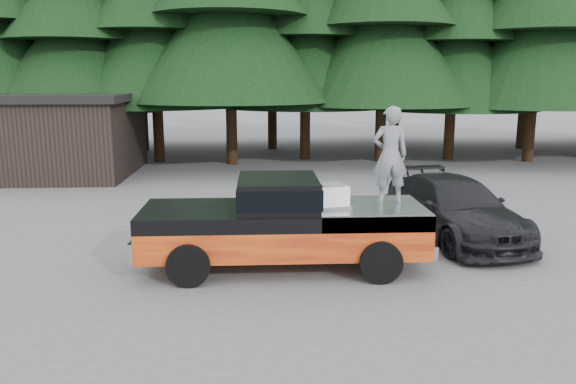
{
  "coord_description": "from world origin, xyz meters",
  "views": [
    {
      "loc": [
        0.25,
        -11.34,
        3.93
      ],
      "look_at": [
        0.84,
        0.0,
        1.6
      ],
      "focal_mm": 35.0,
      "sensor_mm": 36.0,
      "label": 1
    }
  ],
  "objects_px": {
    "air_compressor": "(331,197)",
    "utility_building": "(32,134)",
    "pickup_truck": "(283,237)",
    "man_on_bed": "(390,155)",
    "parked_car": "(454,208)"
  },
  "relations": [
    {
      "from": "air_compressor",
      "to": "utility_building",
      "type": "distance_m",
      "value": 16.28
    },
    {
      "from": "pickup_truck",
      "to": "man_on_bed",
      "type": "distance_m",
      "value": 2.81
    },
    {
      "from": "pickup_truck",
      "to": "air_compressor",
      "type": "bearing_deg",
      "value": -11.35
    },
    {
      "from": "utility_building",
      "to": "parked_car",
      "type": "bearing_deg",
      "value": -35.41
    },
    {
      "from": "air_compressor",
      "to": "pickup_truck",
      "type": "bearing_deg",
      "value": 157.4
    },
    {
      "from": "man_on_bed",
      "to": "parked_car",
      "type": "relative_size",
      "value": 0.4
    },
    {
      "from": "air_compressor",
      "to": "man_on_bed",
      "type": "height_order",
      "value": "man_on_bed"
    },
    {
      "from": "pickup_truck",
      "to": "utility_building",
      "type": "bearing_deg",
      "value": 128.86
    },
    {
      "from": "air_compressor",
      "to": "utility_building",
      "type": "height_order",
      "value": "utility_building"
    },
    {
      "from": "man_on_bed",
      "to": "utility_building",
      "type": "bearing_deg",
      "value": -45.1
    },
    {
      "from": "pickup_truck",
      "to": "utility_building",
      "type": "height_order",
      "value": "utility_building"
    },
    {
      "from": "pickup_truck",
      "to": "man_on_bed",
      "type": "xyz_separation_m",
      "value": [
        2.24,
        0.19,
        1.68
      ]
    },
    {
      "from": "pickup_truck",
      "to": "air_compressor",
      "type": "height_order",
      "value": "air_compressor"
    },
    {
      "from": "air_compressor",
      "to": "man_on_bed",
      "type": "bearing_deg",
      "value": 5.62
    },
    {
      "from": "utility_building",
      "to": "pickup_truck",
      "type": "bearing_deg",
      "value": -51.14
    }
  ]
}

